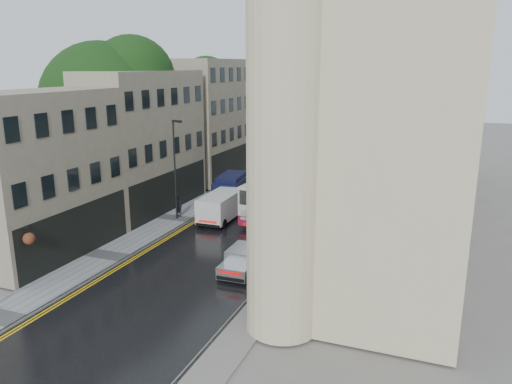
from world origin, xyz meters
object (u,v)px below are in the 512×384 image
Objects in this scene: cream_bus at (256,200)px; pedestrian at (179,206)px; tree_far at (187,118)px; white_lorry at (323,167)px; white_van at (200,212)px; navy_van at (215,192)px; tree_near at (104,124)px; lamp_post_far at (261,139)px; lamp_post_near at (175,170)px; silver_hatchback at (221,266)px.

pedestrian is (-5.82, -1.54, -0.66)m from cream_bus.
white_lorry is at bearing -3.70° from tree_far.
navy_van reaches higher than white_van.
navy_van is (7.90, -9.96, -4.87)m from tree_far.
pedestrian is (6.38, -13.29, -5.28)m from tree_far.
tree_far is at bearing 88.68° from tree_near.
lamp_post_far is at bearing 154.91° from white_lorry.
lamp_post_far reaches higher than lamp_post_near.
white_lorry is at bearing 65.31° from white_van.
lamp_post_far is (7.50, 1.79, -2.09)m from tree_far.
tree_near is at bearing -167.66° from navy_van.
silver_hatchback is (14.62, -9.53, -6.19)m from tree_near.
pedestrian is (-2.48, 1.23, -0.15)m from white_van.
cream_bus is 14.55m from lamp_post_far.
white_van is at bearing -133.56° from cream_bus.
tree_near is 18.51m from silver_hatchback.
white_van is 0.59× the size of lamp_post_far.
white_lorry is 21.63m from silver_hatchback.
lamp_post_far is at bearing 62.19° from tree_near.
tree_near is 1.19× the size of cream_bus.
silver_hatchback is at bearing -70.95° from navy_van.
white_van is 0.90× the size of navy_van.
silver_hatchback is 12.18m from pedestrian.
tree_far reaches higher than lamp_post_near.
lamp_post_near is at bearing -7.12° from tree_near.
pedestrian reaches higher than silver_hatchback.
lamp_post_near is at bearing 130.97° from silver_hatchback.
tree_far is 7.99m from lamp_post_far.
lamp_post_far is (1.00, 15.64, 0.27)m from lamp_post_near.
pedestrian is 2.98m from lamp_post_near.
lamp_post_far is at bearing 96.87° from lamp_post_near.
cream_bus is at bearing 30.75° from lamp_post_near.
navy_van is (-0.96, 4.56, 0.27)m from white_van.
tree_near reaches higher than cream_bus.
tree_far is 7.52× the size of pedestrian.
tree_far is 2.37× the size of navy_van.
white_lorry is at bearing 68.00° from lamp_post_near.
silver_hatchback is 0.74× the size of navy_van.
lamp_post_near is at bearing -152.98° from cream_bus.
tree_far is 15.66m from pedestrian.
pedestrian is at bearing 112.08° from lamp_post_near.
pedestrian is at bearing -64.35° from tree_far.
cream_bus is at bearing 5.72° from tree_near.
cream_bus is 1.45× the size of lamp_post_far.
tree_far is at bearing 121.38° from silver_hatchback.
tree_far is 15.48m from lamp_post_near.
white_van is at bearing -87.97° from lamp_post_far.
tree_near is at bearing -167.47° from cream_bus.
tree_far is at bearing -169.36° from lamp_post_far.
white_lorry is at bearing 44.84° from navy_van.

